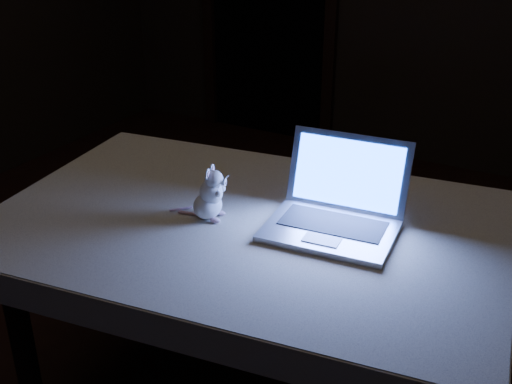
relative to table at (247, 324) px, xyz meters
The scene contains 5 objects.
floor 0.45m from the table, 154.26° to the left, with size 5.00×5.00×0.00m, color black.
table is the anchor object (origin of this frame).
tablecloth 0.35m from the table, 158.97° to the left, with size 1.55×1.03×0.10m, color beige, non-canonical shape.
laptop 0.58m from the table, ahead, with size 0.37×0.33×0.25m, color #B0B0B5, non-canonical shape.
plush_mouse 0.49m from the table, 156.41° to the right, with size 0.12×0.12×0.17m, color white, non-canonical shape.
Camera 1 is at (1.07, -1.60, 1.70)m, focal length 45.00 mm.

